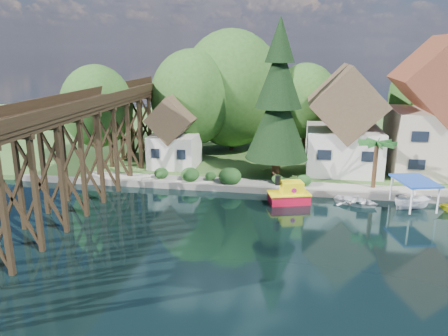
{
  "coord_description": "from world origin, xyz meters",
  "views": [
    {
      "loc": [
        2.14,
        -30.66,
        13.17
      ],
      "look_at": [
        -4.07,
        6.0,
        2.85
      ],
      "focal_mm": 35.0,
      "sensor_mm": 36.0,
      "label": 1
    }
  ],
  "objects": [
    {
      "name": "tugboat",
      "position": [
        1.75,
        5.8,
        0.77
      ],
      "size": [
        3.95,
        2.88,
        2.57
      ],
      "color": "red",
      "rests_on": "ground"
    },
    {
      "name": "bg_trees",
      "position": [
        1.0,
        21.25,
        7.29
      ],
      "size": [
        49.9,
        13.3,
        10.57
      ],
      "color": "#382314",
      "rests_on": "bank"
    },
    {
      "name": "house_center",
      "position": [
        16.0,
        16.5,
        6.42
      ],
      "size": [
        8.65,
        9.18,
        13.89
      ],
      "color": "#B8A990",
      "rests_on": "bank"
    },
    {
      "name": "seawall",
      "position": [
        4.0,
        8.0,
        0.31
      ],
      "size": [
        60.0,
        0.4,
        0.62
      ],
      "primitive_type": "cube",
      "color": "slate",
      "rests_on": "ground"
    },
    {
      "name": "house_left",
      "position": [
        7.0,
        16.0,
        5.14
      ],
      "size": [
        7.64,
        8.64,
        11.02
      ],
      "color": "beige",
      "rests_on": "bank"
    },
    {
      "name": "boat_white_a",
      "position": [
        7.49,
        6.39,
        0.39
      ],
      "size": [
        4.53,
        4.0,
        0.78
      ],
      "primitive_type": "imported",
      "rotation": [
        0.0,
        0.0,
        1.14
      ],
      "color": "silver",
      "rests_on": "ground"
    },
    {
      "name": "boat_canopy",
      "position": [
        12.01,
        6.02,
        1.1
      ],
      "size": [
        3.66,
        4.56,
        2.57
      ],
      "color": "white",
      "rests_on": "ground"
    },
    {
      "name": "shed",
      "position": [
        -11.0,
        14.5,
        3.83
      ],
      "size": [
        5.09,
        5.4,
        7.85
      ],
      "color": "beige",
      "rests_on": "bank"
    },
    {
      "name": "shrubs",
      "position": [
        -4.6,
        9.26,
        1.23
      ],
      "size": [
        15.76,
        2.47,
        1.7
      ],
      "color": "#1B3914",
      "rests_on": "bank"
    },
    {
      "name": "conifer",
      "position": [
        0.23,
        12.32,
        8.0
      ],
      "size": [
        6.32,
        6.32,
        15.57
      ],
      "color": "#382314",
      "rests_on": "bank"
    },
    {
      "name": "palm_tree",
      "position": [
        9.37,
        9.83,
        4.63
      ],
      "size": [
        3.62,
        3.62,
        4.73
      ],
      "color": "#382314",
      "rests_on": "bank"
    },
    {
      "name": "ground",
      "position": [
        0.0,
        0.0,
        0.0
      ],
      "size": [
        140.0,
        140.0,
        0.0
      ],
      "primitive_type": "plane",
      "color": "black",
      "rests_on": "ground"
    },
    {
      "name": "promenade",
      "position": [
        6.0,
        9.3,
        0.53
      ],
      "size": [
        50.0,
        2.6,
        0.06
      ],
      "primitive_type": "cube",
      "color": "gray",
      "rests_on": "bank"
    },
    {
      "name": "trestle_bridge",
      "position": [
        -16.0,
        5.17,
        5.35
      ],
      "size": [
        4.12,
        44.18,
        9.3
      ],
      "color": "black",
      "rests_on": "ground"
    },
    {
      "name": "bank",
      "position": [
        0.0,
        34.0,
        0.25
      ],
      "size": [
        140.0,
        52.0,
        0.5
      ],
      "primitive_type": "cube",
      "color": "#305120",
      "rests_on": "ground"
    }
  ]
}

